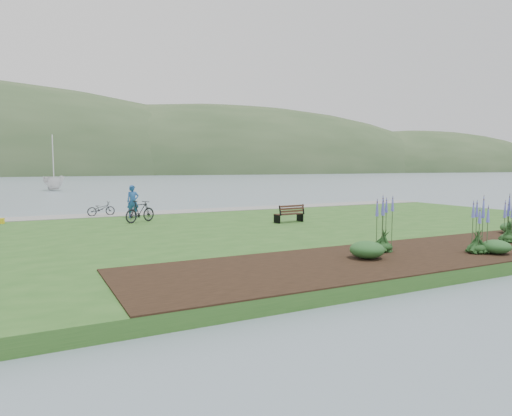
# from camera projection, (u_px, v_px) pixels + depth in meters

# --- Properties ---
(ground) EXTENTS (600.00, 600.00, 0.00)m
(ground) POSITION_uv_depth(u_px,v_px,m) (261.00, 230.00, 23.20)
(ground) COLOR slate
(ground) RESTS_ON ground
(lawn) EXTENTS (34.00, 20.00, 0.40)m
(lawn) POSITION_uv_depth(u_px,v_px,m) (281.00, 231.00, 21.40)
(lawn) COLOR #29561E
(lawn) RESTS_ON ground
(shoreline_path) EXTENTS (34.00, 2.20, 0.03)m
(shoreline_path) POSITION_uv_depth(u_px,v_px,m) (212.00, 210.00, 29.29)
(shoreline_path) COLOR gray
(shoreline_path) RESTS_ON lawn
(garden_bed) EXTENTS (24.00, 4.40, 0.04)m
(garden_bed) POSITION_uv_depth(u_px,v_px,m) (468.00, 247.00, 15.81)
(garden_bed) COLOR black
(garden_bed) RESTS_ON lawn
(far_hillside) EXTENTS (580.00, 80.00, 38.00)m
(far_hillside) POSITION_uv_depth(u_px,v_px,m) (110.00, 174.00, 183.19)
(far_hillside) COLOR #334B2A
(far_hillside) RESTS_ON ground
(park_bench) EXTENTS (1.54, 0.75, 0.93)m
(park_bench) POSITION_uv_depth(u_px,v_px,m) (290.00, 213.00, 22.92)
(park_bench) COLOR black
(park_bench) RESTS_ON lawn
(person) EXTENTS (0.77, 0.53, 2.11)m
(person) POSITION_uv_depth(u_px,v_px,m) (133.00, 199.00, 24.92)
(person) COLOR #204E92
(person) RESTS_ON lawn
(bicycle_a) EXTENTS (0.77, 1.62, 0.82)m
(bicycle_a) POSITION_uv_depth(u_px,v_px,m) (101.00, 209.00, 25.98)
(bicycle_a) COLOR black
(bicycle_a) RESTS_ON lawn
(bicycle_b) EXTENTS (1.35, 1.87, 1.11)m
(bicycle_b) POSITION_uv_depth(u_px,v_px,m) (140.00, 211.00, 22.93)
(bicycle_b) COLOR black
(bicycle_b) RESTS_ON lawn
(sailboat) EXTENTS (11.10, 11.21, 23.55)m
(sailboat) POSITION_uv_depth(u_px,v_px,m) (54.00, 190.00, 60.95)
(sailboat) COLOR silver
(sailboat) RESTS_ON ground
(pannier) EXTENTS (0.23, 0.29, 0.27)m
(pannier) POSITION_uv_depth(u_px,v_px,m) (2.00, 221.00, 22.46)
(pannier) COLOR yellow
(pannier) RESTS_ON lawn
(echium_0) EXTENTS (0.62, 0.62, 1.92)m
(echium_0) POSITION_uv_depth(u_px,v_px,m) (478.00, 228.00, 14.59)
(echium_0) COLOR #133413
(echium_0) RESTS_ON garden_bed
(echium_1) EXTENTS (0.62, 0.62, 1.75)m
(echium_1) POSITION_uv_depth(u_px,v_px,m) (510.00, 222.00, 16.73)
(echium_1) COLOR #133413
(echium_1) RESTS_ON garden_bed
(echium_4) EXTENTS (0.62, 0.62, 2.18)m
(echium_4) POSITION_uv_depth(u_px,v_px,m) (384.00, 223.00, 14.86)
(echium_4) COLOR #133413
(echium_4) RESTS_ON garden_bed
(echium_5) EXTENTS (0.62, 0.62, 1.97)m
(echium_5) POSITION_uv_depth(u_px,v_px,m) (511.00, 222.00, 16.78)
(echium_5) COLOR #133413
(echium_5) RESTS_ON garden_bed
(shrub_0) EXTENTS (1.05, 1.05, 0.52)m
(shrub_0) POSITION_uv_depth(u_px,v_px,m) (367.00, 250.00, 13.80)
(shrub_0) COLOR #1E4C21
(shrub_0) RESTS_ON garden_bed
(shrub_1) EXTENTS (0.88, 0.88, 0.44)m
(shrub_1) POSITION_uv_depth(u_px,v_px,m) (496.00, 247.00, 14.55)
(shrub_1) COLOR #1E4C21
(shrub_1) RESTS_ON garden_bed
(shrub_2) EXTENTS (0.94, 0.94, 0.47)m
(shrub_2) POSITION_uv_depth(u_px,v_px,m) (512.00, 228.00, 18.95)
(shrub_2) COLOR #1E4C21
(shrub_2) RESTS_ON garden_bed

